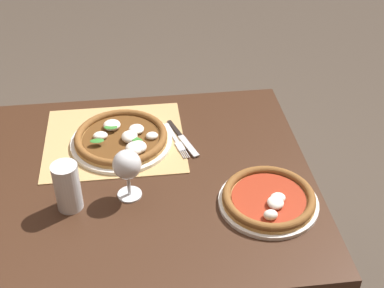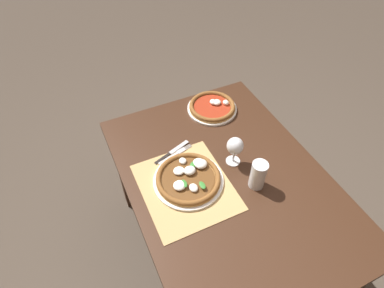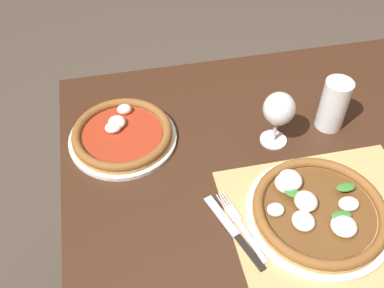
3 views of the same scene
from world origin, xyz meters
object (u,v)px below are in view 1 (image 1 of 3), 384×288
at_px(pizza_near, 122,138).
at_px(pint_glass, 67,187).
at_px(wine_glass, 127,167).
at_px(pizza_far, 269,199).
at_px(fork, 176,140).
at_px(knife, 182,138).

bearing_deg(pizza_near, pint_glass, 61.41).
bearing_deg(wine_glass, pizza_far, 167.46).
bearing_deg(pizza_far, wine_glass, -12.54).
bearing_deg(pizza_near, fork, 177.46).
height_order(wine_glass, pint_glass, wine_glass).
bearing_deg(pizza_far, pizza_near, -39.62).
distance_m(pizza_near, knife, 0.19).
height_order(pizza_near, fork, pizza_near).
xyz_separation_m(pizza_near, fork, (-0.17, 0.01, -0.02)).
xyz_separation_m(pizza_near, pint_glass, (0.15, 0.27, 0.05)).
bearing_deg(knife, pizza_near, 0.86).
bearing_deg(pizza_far, pint_glass, -6.17).
bearing_deg(pizza_far, knife, -58.30).
bearing_deg(pint_glass, knife, -141.21).
bearing_deg(pizza_near, knife, -179.14).
relative_size(pint_glass, fork, 0.73).
relative_size(pizza_far, pint_glass, 1.94).
bearing_deg(fork, wine_glass, 56.47).
height_order(pizza_near, wine_glass, wine_glass).
xyz_separation_m(pizza_near, knife, (-0.19, -0.00, -0.02)).
bearing_deg(fork, pizza_far, 124.97).
bearing_deg(pizza_far, fork, -55.03).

